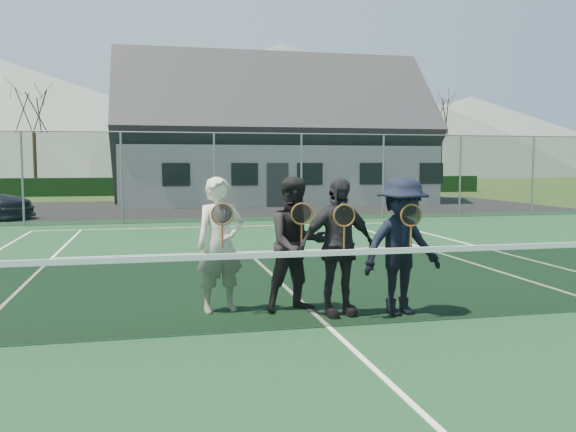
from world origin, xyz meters
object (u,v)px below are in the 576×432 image
object	(u,v)px
player_b	(297,244)
player_c	(338,247)
tennis_net	(329,285)
clubhouse	(271,124)
player_d	(402,246)
player_a	(220,245)

from	to	relation	value
player_b	player_c	bearing A→B (deg)	-37.46
tennis_net	clubhouse	bearing A→B (deg)	80.54
tennis_net	player_d	bearing A→B (deg)	20.58
player_a	player_d	distance (m)	2.40
player_b	player_d	xyz separation A→B (m)	(1.29, -0.50, -0.00)
player_d	clubhouse	bearing A→B (deg)	83.01
player_d	tennis_net	bearing A→B (deg)	-159.42
tennis_net	player_c	distance (m)	0.74
player_a	player_c	world-z (taller)	same
clubhouse	player_d	distance (m)	23.95
player_a	clubhouse	bearing A→B (deg)	77.24
clubhouse	player_d	xyz separation A→B (m)	(-2.89, -23.58, -3.07)
clubhouse	player_b	size ratio (longest dim) A/B	8.67
clubhouse	player_c	xyz separation A→B (m)	(-3.72, -23.43, -3.07)
player_b	clubhouse	bearing A→B (deg)	79.73
player_c	tennis_net	bearing A→B (deg)	-116.36
player_d	player_b	bearing A→B (deg)	158.83
clubhouse	player_b	world-z (taller)	clubhouse
player_b	player_a	bearing A→B (deg)	169.64
player_a	player_c	distance (m)	1.56
clubhouse	player_d	size ratio (longest dim) A/B	8.67
player_a	player_c	xyz separation A→B (m)	(1.47, -0.54, -0.00)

